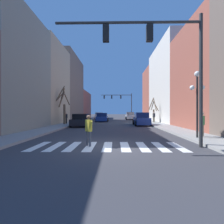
# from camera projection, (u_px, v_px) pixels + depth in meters

# --- Properties ---
(ground_plane) EXTENTS (240.00, 240.00, 0.00)m
(ground_plane) POSITION_uv_depth(u_px,v_px,m) (108.00, 146.00, 9.18)
(ground_plane) COLOR #38383D
(building_row_left) EXTENTS (6.00, 52.18, 13.06)m
(building_row_left) POSITION_uv_depth(u_px,v_px,m) (51.00, 91.00, 29.18)
(building_row_left) COLOR #66564C
(building_row_left) RESTS_ON ground_plane
(building_row_right) EXTENTS (6.00, 41.36, 13.21)m
(building_row_right) POSITION_uv_depth(u_px,v_px,m) (189.00, 80.00, 23.42)
(building_row_right) COLOR #66564C
(building_row_right) RESTS_ON ground_plane
(crosswalk_stripes) EXTENTS (7.65, 2.60, 0.01)m
(crosswalk_stripes) POSITION_uv_depth(u_px,v_px,m) (108.00, 146.00, 8.99)
(crosswalk_stripes) COLOR white
(crosswalk_stripes) RESTS_ON ground_plane
(traffic_signal_near) EXTENTS (7.45, 0.28, 6.71)m
(traffic_signal_near) POSITION_uv_depth(u_px,v_px,m) (159.00, 50.00, 8.80)
(traffic_signal_near) COLOR #2D2D2D
(traffic_signal_near) RESTS_ON ground_plane
(traffic_signal_far) EXTENTS (8.15, 0.28, 6.63)m
(traffic_signal_far) POSITION_uv_depth(u_px,v_px,m) (120.00, 100.00, 46.31)
(traffic_signal_far) COLOR #2D2D2D
(traffic_signal_far) RESTS_ON ground_plane
(street_lamp_right_corner) EXTENTS (0.95, 0.36, 4.23)m
(street_lamp_right_corner) POSITION_uv_depth(u_px,v_px,m) (197.00, 90.00, 11.09)
(street_lamp_right_corner) COLOR black
(street_lamp_right_corner) RESTS_ON sidewalk_right
(car_parked_left_far) EXTENTS (2.09, 4.56, 1.53)m
(car_parked_left_far) POSITION_uv_depth(u_px,v_px,m) (81.00, 120.00, 21.44)
(car_parked_left_far) COLOR black
(car_parked_left_far) RESTS_ON ground_plane
(car_parked_right_far) EXTENTS (2.20, 4.59, 1.58)m
(car_parked_right_far) POSITION_uv_depth(u_px,v_px,m) (102.00, 117.00, 31.58)
(car_parked_right_far) COLOR navy
(car_parked_right_far) RESTS_ON ground_plane
(car_at_intersection) EXTENTS (2.20, 4.88, 1.60)m
(car_at_intersection) POSITION_uv_depth(u_px,v_px,m) (99.00, 116.00, 45.17)
(car_at_intersection) COLOR silver
(car_at_intersection) RESTS_ON ground_plane
(car_parked_right_near) EXTENTS (2.00, 4.38, 1.70)m
(car_parked_right_near) POSITION_uv_depth(u_px,v_px,m) (141.00, 119.00, 22.93)
(car_parked_right_near) COLOR navy
(car_parked_right_near) RESTS_ON ground_plane
(car_parked_left_near) EXTENTS (2.03, 4.53, 1.72)m
(car_parked_left_near) POSITION_uv_depth(u_px,v_px,m) (130.00, 116.00, 40.60)
(car_parked_left_near) COLOR silver
(car_parked_left_near) RESTS_ON ground_plane
(pedestrian_near_right_corner) EXTENTS (0.32, 0.70, 1.65)m
(pedestrian_near_right_corner) POSITION_uv_depth(u_px,v_px,m) (154.00, 116.00, 26.91)
(pedestrian_near_right_corner) COLOR #7A705B
(pedestrian_near_right_corner) RESTS_ON sidewalk_right
(pedestrian_crossing_street) EXTENTS (0.53, 0.57, 1.62)m
(pedestrian_crossing_street) POSITION_uv_depth(u_px,v_px,m) (202.00, 122.00, 11.49)
(pedestrian_crossing_street) COLOR #7A705B
(pedestrian_crossing_street) RESTS_ON sidewalk_right
(pedestrian_waiting_at_curb) EXTENTS (0.41, 0.61, 1.55)m
(pedestrian_waiting_at_curb) POSITION_uv_depth(u_px,v_px,m) (66.00, 117.00, 24.25)
(pedestrian_waiting_at_curb) COLOR black
(pedestrian_waiting_at_curb) RESTS_ON sidewalk_left
(pedestrian_on_right_sidewalk) EXTENTS (0.50, 0.60, 1.62)m
(pedestrian_on_right_sidewalk) POSITION_uv_depth(u_px,v_px,m) (89.00, 128.00, 9.09)
(pedestrian_on_right_sidewalk) COLOR #4C4C51
(pedestrian_on_right_sidewalk) RESTS_ON ground_plane
(street_tree_left_near) EXTENTS (1.52, 1.63, 3.87)m
(street_tree_left_near) POSITION_uv_depth(u_px,v_px,m) (154.00, 111.00, 27.25)
(street_tree_left_near) COLOR brown
(street_tree_left_near) RESTS_ON sidewalk_right
(street_tree_right_near) EXTENTS (2.29, 1.72, 5.06)m
(street_tree_right_near) POSITION_uv_depth(u_px,v_px,m) (63.00, 106.00, 23.18)
(street_tree_right_near) COLOR brown
(street_tree_right_near) RESTS_ON sidewalk_left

